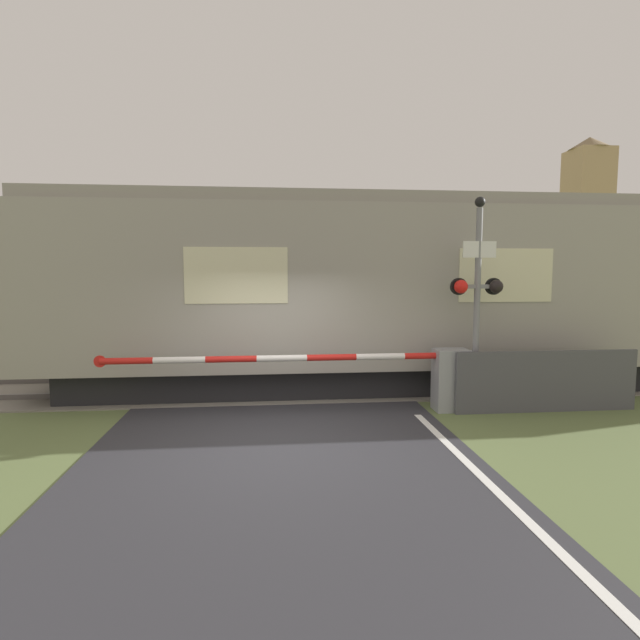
% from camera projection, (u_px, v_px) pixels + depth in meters
% --- Properties ---
extents(ground_plane, '(80.00, 80.00, 0.00)m').
position_uv_depth(ground_plane, '(280.00, 440.00, 7.40)').
color(ground_plane, '#5B6B3D').
extents(track_bed, '(36.00, 3.20, 0.13)m').
position_uv_depth(track_bed, '(276.00, 385.00, 10.87)').
color(track_bed, slate).
rests_on(track_bed, ground_plane).
extents(train, '(18.46, 3.22, 4.01)m').
position_uv_depth(train, '(472.00, 292.00, 11.11)').
color(train, black).
rests_on(train, ground_plane).
extents(crossing_barrier, '(6.46, 0.44, 1.11)m').
position_uv_depth(crossing_barrier, '(418.00, 375.00, 8.88)').
color(crossing_barrier, gray).
rests_on(crossing_barrier, ground_plane).
extents(signal_post, '(0.94, 0.26, 3.79)m').
position_uv_depth(signal_post, '(478.00, 291.00, 8.78)').
color(signal_post, gray).
rests_on(signal_post, ground_plane).
extents(distant_building, '(2.64, 2.64, 11.25)m').
position_uv_depth(distant_building, '(586.00, 223.00, 33.00)').
color(distant_building, tan).
rests_on(distant_building, ground_plane).
extents(roadside_fence, '(3.35, 0.06, 1.10)m').
position_uv_depth(roadside_fence, '(547.00, 381.00, 8.84)').
color(roadside_fence, '#4C4C51').
rests_on(roadside_fence, ground_plane).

